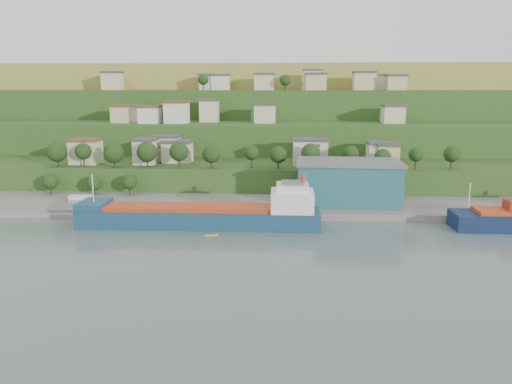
# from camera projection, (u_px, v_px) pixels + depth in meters

# --- Properties ---
(ground) EXTENTS (500.00, 500.00, 0.00)m
(ground) POSITION_uv_depth(u_px,v_px,m) (228.00, 235.00, 125.48)
(ground) COLOR #4B5B57
(ground) RESTS_ON ground
(quay) EXTENTS (220.00, 26.00, 4.00)m
(quay) POSITION_uv_depth(u_px,v_px,m) (304.00, 209.00, 151.60)
(quay) COLOR slate
(quay) RESTS_ON ground
(pebble_beach) EXTENTS (40.00, 18.00, 2.40)m
(pebble_beach) POSITION_uv_depth(u_px,v_px,m) (56.00, 210.00, 150.31)
(pebble_beach) COLOR slate
(pebble_beach) RESTS_ON ground
(hillside) EXTENTS (360.00, 210.82, 96.00)m
(hillside) POSITION_uv_depth(u_px,v_px,m) (262.00, 151.00, 290.18)
(hillside) COLOR #284719
(hillside) RESTS_ON ground
(cargo_ship_near) EXTENTS (64.34, 11.07, 16.51)m
(cargo_ship_near) POSITION_uv_depth(u_px,v_px,m) (207.00, 217.00, 132.73)
(cargo_ship_near) COLOR navy
(cargo_ship_near) RESTS_ON ground
(warehouse) EXTENTS (31.87, 20.45, 12.80)m
(warehouse) POSITION_uv_depth(u_px,v_px,m) (348.00, 182.00, 150.69)
(warehouse) COLOR #215F64
(warehouse) RESTS_ON quay
(caravan) EXTENTS (6.61, 3.18, 3.00)m
(caravan) POSITION_uv_depth(u_px,v_px,m) (80.00, 200.00, 151.91)
(caravan) COLOR silver
(caravan) RESTS_ON pebble_beach
(dinghy) EXTENTS (4.30, 1.72, 0.85)m
(dinghy) POSITION_uv_depth(u_px,v_px,m) (105.00, 206.00, 148.97)
(dinghy) COLOR silver
(dinghy) RESTS_ON pebble_beach
(kayak_orange) EXTENTS (3.11, 0.73, 0.77)m
(kayak_orange) POSITION_uv_depth(u_px,v_px,m) (136.00, 228.00, 130.44)
(kayak_orange) COLOR orange
(kayak_orange) RESTS_ON ground
(kayak_yellow) EXTENTS (3.42, 1.53, 0.85)m
(kayak_yellow) POSITION_uv_depth(u_px,v_px,m) (212.00, 235.00, 124.97)
(kayak_yellow) COLOR yellow
(kayak_yellow) RESTS_ON ground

